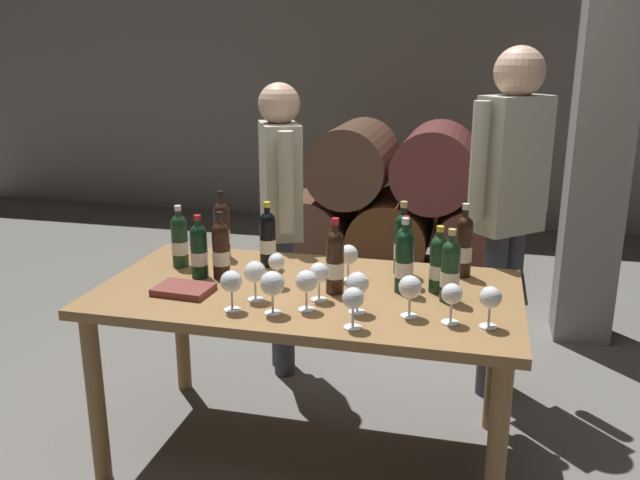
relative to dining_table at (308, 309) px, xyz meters
name	(u,v)px	position (x,y,z in m)	size (l,w,h in m)	color
ground_plane	(309,451)	(0.00, 0.00, -0.67)	(14.00, 14.00, 0.00)	#66635E
cellar_back_wall	(419,79)	(0.00, 4.20, 0.73)	(10.00, 0.24, 2.80)	gray
barrel_stack	(393,205)	(0.00, 2.60, -0.15)	(1.86, 0.90, 1.15)	brown
stone_pillar	(603,122)	(1.30, 1.60, 0.63)	(0.32, 0.32, 2.60)	gray
dining_table	(308,309)	(0.00, 0.00, 0.00)	(1.70, 0.90, 0.76)	olive
wine_bottle_0	(199,250)	(-0.48, 0.03, 0.21)	(0.07, 0.07, 0.27)	black
wine_bottle_1	(268,238)	(-0.25, 0.25, 0.22)	(0.07, 0.07, 0.29)	black
wine_bottle_2	(405,255)	(0.37, 0.16, 0.22)	(0.07, 0.07, 0.29)	#19381E
wine_bottle_3	(222,229)	(-0.50, 0.31, 0.23)	(0.07, 0.07, 0.32)	black
wine_bottle_4	(335,261)	(0.11, -0.02, 0.22)	(0.07, 0.07, 0.31)	black
wine_bottle_5	(439,263)	(0.51, 0.09, 0.21)	(0.07, 0.07, 0.27)	#19381E
wine_bottle_6	(180,240)	(-0.63, 0.14, 0.21)	(0.07, 0.07, 0.28)	#19381E
wine_bottle_7	(221,250)	(-0.39, 0.04, 0.22)	(0.07, 0.07, 0.29)	black
wine_bottle_8	(403,243)	(0.35, 0.28, 0.23)	(0.07, 0.07, 0.32)	black
wine_bottle_9	(450,270)	(0.56, 0.00, 0.22)	(0.07, 0.07, 0.29)	#19381E
wine_bottle_10	(404,260)	(0.38, 0.06, 0.22)	(0.07, 0.07, 0.31)	black
wine_bottle_11	(464,245)	(0.60, 0.31, 0.23)	(0.07, 0.07, 0.32)	black
wine_glass_0	(272,284)	(-0.06, -0.29, 0.21)	(0.09, 0.09, 0.16)	white
wine_glass_1	(277,263)	(-0.13, -0.01, 0.19)	(0.07, 0.07, 0.14)	white
wine_glass_2	(306,282)	(0.05, -0.22, 0.20)	(0.08, 0.08, 0.16)	white
wine_glass_3	(358,284)	(0.24, -0.20, 0.20)	(0.08, 0.08, 0.16)	white
wine_glass_4	(255,273)	(-0.17, -0.17, 0.20)	(0.09, 0.09, 0.16)	white
wine_glass_5	(410,288)	(0.43, -0.19, 0.20)	(0.08, 0.08, 0.16)	white
wine_glass_6	(231,283)	(-0.22, -0.29, 0.20)	(0.08, 0.08, 0.16)	white
wine_glass_7	(490,299)	(0.71, -0.22, 0.20)	(0.08, 0.08, 0.15)	white
wine_glass_8	(348,256)	(0.14, 0.13, 0.20)	(0.08, 0.08, 0.16)	white
wine_glass_9	(353,300)	(0.25, -0.34, 0.20)	(0.08, 0.08, 0.15)	white
wine_glass_10	(319,274)	(0.07, -0.11, 0.20)	(0.08, 0.08, 0.15)	white
wine_glass_11	(452,295)	(0.58, -0.22, 0.20)	(0.08, 0.08, 0.15)	white
tasting_notebook	(184,290)	(-0.47, -0.17, 0.11)	(0.22, 0.16, 0.03)	brown
sommelier_presenting	(510,193)	(0.79, 0.75, 0.37)	(0.38, 0.37, 1.72)	#383842
taster_seated_left	(281,206)	(-0.34, 0.72, 0.25)	(0.30, 0.46, 1.54)	#383842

